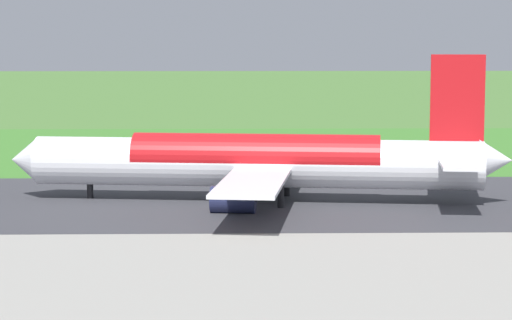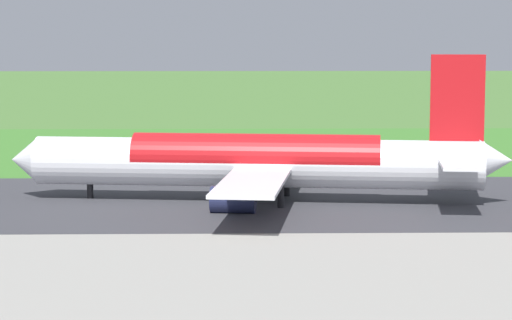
% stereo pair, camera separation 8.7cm
% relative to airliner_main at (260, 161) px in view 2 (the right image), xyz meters
% --- Properties ---
extents(ground_plane, '(800.00, 800.00, 0.00)m').
position_rel_airliner_main_xyz_m(ground_plane, '(-6.51, -0.05, -4.35)').
color(ground_plane, '#477233').
extents(runway_asphalt, '(600.00, 37.40, 0.06)m').
position_rel_airliner_main_xyz_m(runway_asphalt, '(-6.51, -0.05, -4.32)').
color(runway_asphalt, '#38383D').
rests_on(runway_asphalt, ground).
extents(grass_verge_foreground, '(600.00, 80.00, 0.04)m').
position_rel_airliner_main_xyz_m(grass_verge_foreground, '(-6.51, -47.66, -4.33)').
color(grass_verge_foreground, '#3C782B').
rests_on(grass_verge_foreground, ground).
extents(airliner_main, '(54.10, 44.41, 15.88)m').
position_rel_airliner_main_xyz_m(airliner_main, '(0.00, 0.00, 0.00)').
color(airliner_main, white).
rests_on(airliner_main, ground).
extents(no_stopping_sign, '(0.60, 0.10, 2.41)m').
position_rel_airliner_main_xyz_m(no_stopping_sign, '(5.30, -48.91, -2.91)').
color(no_stopping_sign, slate).
rests_on(no_stopping_sign, ground).
extents(traffic_cone_orange, '(0.40, 0.40, 0.55)m').
position_rel_airliner_main_xyz_m(traffic_cone_orange, '(10.56, -51.63, -4.08)').
color(traffic_cone_orange, orange).
rests_on(traffic_cone_orange, ground).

